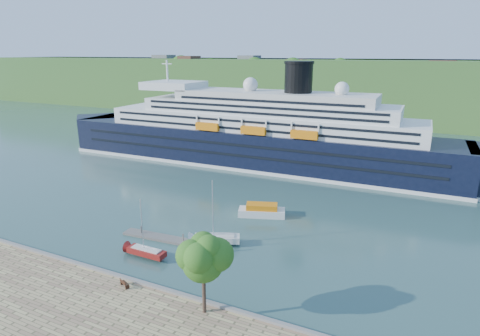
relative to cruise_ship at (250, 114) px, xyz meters
name	(u,v)px	position (x,y,z in m)	size (l,w,h in m)	color
ground	(108,279)	(6.15, -56.43, -12.55)	(400.00, 400.00, 0.00)	#2D514F
far_hillside	(348,88)	(6.15, 88.57, -0.55)	(400.00, 50.00, 24.00)	#316126
quay_coping	(106,272)	(6.15, -56.63, -11.40)	(220.00, 0.50, 0.30)	slate
cruise_ship	(250,114)	(0.00, 0.00, 0.00)	(111.78, 16.28, 25.10)	black
park_bench	(125,283)	(10.27, -57.95, -11.07)	(1.50, 0.61, 0.96)	#462514
promenade_tree	(203,271)	(20.88, -58.03, -6.76)	(5.78, 5.78, 9.58)	#285716
floating_pontoon	(173,240)	(7.33, -44.30, -12.37)	(16.37, 2.00, 0.36)	#68645C
sailboat_red	(145,230)	(7.01, -49.93, -8.54)	(6.20, 1.72, 8.01)	maroon
sailboat_white_far	(217,215)	(13.84, -42.49, -7.86)	(7.26, 2.02, 9.38)	silver
tender_launch	(262,210)	(15.62, -29.86, -11.45)	(7.94, 2.72, 2.19)	orange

